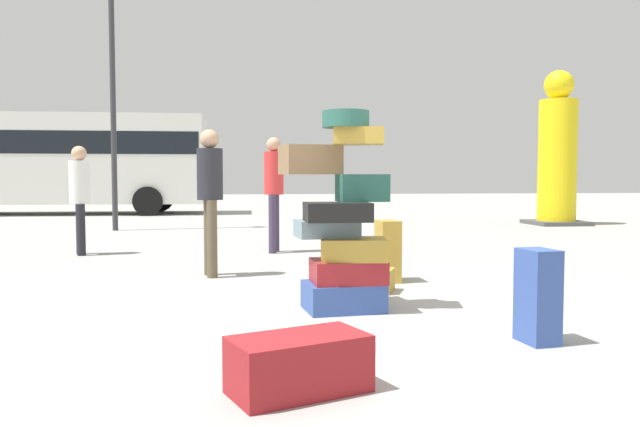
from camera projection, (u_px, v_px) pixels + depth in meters
The scene contains 12 objects.
ground_plane at pixel (370, 318), 5.06m from camera, with size 80.00×80.00×0.00m, color #9E9E99.
suitcase_tower at pixel (341, 226), 5.37m from camera, with size 0.95×0.74×1.73m.
suitcase_maroon_behind_tower at pixel (299, 364), 3.30m from camera, with size 0.73×0.38×0.31m, color maroon.
suitcase_navy_foreground_far at pixel (538, 296), 4.29m from camera, with size 0.21×0.29×0.66m, color #334F99.
suitcase_tan_right_side at pixel (355, 279), 6.32m from camera, with size 0.77×0.36×0.23m, color #B28C33.
suitcase_tan_upright_blue at pixel (388, 251), 6.86m from camera, with size 0.22×0.36×0.68m, color #B28C33.
person_bearded_onlooker at pixel (80, 190), 9.22m from camera, with size 0.30×0.33×1.63m.
person_tourist_with_camera at pixel (274, 184), 9.51m from camera, with size 0.30×0.33×1.78m.
person_passerby_in_red at pixel (210, 188), 7.18m from camera, with size 0.30×0.34×1.71m.
yellow_dummy_statue at pixel (557, 157), 15.25m from camera, with size 1.29×1.29×3.80m.
parked_bus at pixel (56, 157), 19.76m from camera, with size 9.50×2.94×3.15m.
lamp_post at pixel (112, 31), 13.37m from camera, with size 0.36×0.36×6.74m.
Camera 1 is at (-1.08, -4.90, 1.15)m, focal length 34.67 mm.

